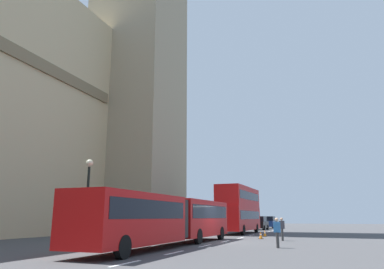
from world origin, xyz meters
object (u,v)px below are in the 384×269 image
(pedestrian_by_kerb, at_px, (282,228))
(street_lamp, at_px, (87,195))
(sedan_trailing, at_px, (269,222))
(pedestrian_near_cones, at_px, (277,232))
(double_decker_bus, at_px, (239,208))
(traffic_cone_middle, at_px, (265,233))
(traffic_cone_west, at_px, (261,235))
(articulated_bus, at_px, (169,217))
(sedan_lead, at_px, (260,223))

(pedestrian_by_kerb, bearing_deg, street_lamp, 134.37)
(sedan_trailing, distance_m, pedestrian_near_cones, 38.17)
(sedan_trailing, relative_size, street_lamp, 0.83)
(double_decker_bus, height_order, street_lamp, street_lamp)
(traffic_cone_middle, xyz_separation_m, pedestrian_by_kerb, (-5.43, -2.27, 0.63))
(traffic_cone_west, xyz_separation_m, street_lamp, (-11.84, 8.35, 2.77))
(articulated_bus, bearing_deg, pedestrian_near_cones, -80.32)
(traffic_cone_west, height_order, pedestrian_by_kerb, pedestrian_by_kerb)
(double_decker_bus, bearing_deg, pedestrian_near_cones, -159.38)
(sedan_lead, height_order, street_lamp, street_lamp)
(sedan_trailing, relative_size, traffic_cone_middle, 7.59)
(articulated_bus, distance_m, pedestrian_by_kerb, 9.75)
(sedan_lead, xyz_separation_m, pedestrian_by_kerb, (-22.84, -6.03, -0.00))
(double_decker_bus, xyz_separation_m, traffic_cone_middle, (-4.88, -3.53, -2.43))
(street_lamp, bearing_deg, double_decker_bus, -12.46)
(traffic_cone_middle, height_order, pedestrian_near_cones, pedestrian_near_cones)
(double_decker_bus, xyz_separation_m, street_lamp, (-20.39, 4.50, 0.35))
(sedan_lead, distance_m, pedestrian_near_cones, 30.26)
(articulated_bus, relative_size, pedestrian_near_cones, 10.35)
(articulated_bus, xyz_separation_m, double_decker_bus, (18.09, 0.00, 0.96))
(double_decker_bus, height_order, pedestrian_near_cones, double_decker_bus)
(traffic_cone_middle, bearing_deg, sedan_trailing, 8.32)
(articulated_bus, relative_size, double_decker_bus, 1.69)
(traffic_cone_west, bearing_deg, pedestrian_by_kerb, -131.79)
(double_decker_bus, bearing_deg, traffic_cone_middle, -144.09)
(sedan_lead, bearing_deg, traffic_cone_west, -169.09)
(sedan_lead, height_order, pedestrian_by_kerb, sedan_lead)
(articulated_bus, height_order, sedan_trailing, articulated_bus)
(articulated_bus, height_order, pedestrian_near_cones, articulated_bus)
(pedestrian_by_kerb, bearing_deg, sedan_trailing, 10.98)
(sedan_lead, bearing_deg, street_lamp, 172.58)
(traffic_cone_west, bearing_deg, sedan_trailing, 7.88)
(double_decker_bus, distance_m, pedestrian_near_cones, 18.25)
(sedan_trailing, height_order, traffic_cone_middle, sedan_trailing)
(sedan_trailing, xyz_separation_m, pedestrian_near_cones, (-37.59, -6.59, -0.00))
(traffic_cone_west, relative_size, traffic_cone_middle, 1.00)
(double_decker_bus, relative_size, street_lamp, 1.97)
(sedan_trailing, relative_size, pedestrian_by_kerb, 2.60)
(articulated_bus, relative_size, traffic_cone_west, 30.14)
(double_decker_bus, relative_size, sedan_lead, 2.36)
(sedan_trailing, distance_m, traffic_cone_middle, 25.75)
(sedan_lead, bearing_deg, traffic_cone_middle, -167.84)
(sedan_lead, relative_size, traffic_cone_west, 7.59)
(articulated_bus, xyz_separation_m, traffic_cone_middle, (13.21, -3.53, -1.46))
(street_lamp, distance_m, pedestrian_near_cones, 11.62)
(articulated_bus, bearing_deg, pedestrian_by_kerb, -36.71)
(traffic_cone_middle, bearing_deg, street_lamp, 152.61)
(traffic_cone_middle, xyz_separation_m, pedestrian_near_cones, (-12.12, -2.86, 0.63))
(pedestrian_by_kerb, bearing_deg, double_decker_bus, 29.40)
(articulated_bus, relative_size, traffic_cone_middle, 30.14)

